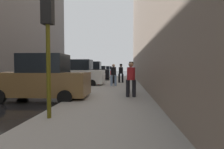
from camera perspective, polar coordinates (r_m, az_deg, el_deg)
name	(u,v)px	position (r m, az deg, el deg)	size (l,w,h in m)	color
ground_plane	(14,94)	(12.13, -29.39, -5.59)	(120.00, 120.00, 0.00)	black
sidewalk	(113,94)	(10.11, 0.33, -6.40)	(4.00, 40.00, 0.15)	gray
parked_bronze_suv	(42,79)	(9.17, -21.95, -1.47)	(4.63, 2.13, 2.25)	brown
parked_white_van	(77,74)	(15.05, -11.24, 0.14)	(4.64, 2.14, 2.25)	silver
parked_black_suv	(90,72)	(20.29, -7.11, 0.76)	(4.62, 2.11, 2.25)	black
parked_red_hatchback	(98,72)	(26.18, -4.48, 0.75)	(4.24, 2.13, 1.79)	#B2191E
parked_blue_sedan	(103,71)	(31.99, -2.84, 1.07)	(4.26, 2.18, 1.79)	navy
parked_silver_sedan	(107,71)	(37.31, -1.80, 1.27)	(4.25, 2.16, 1.79)	#B7BABF
fire_hydrant	(98,81)	(14.69, -4.44, -1.97)	(0.42, 0.22, 0.70)	red
traffic_light	(48,28)	(5.48, -20.19, 14.15)	(0.32, 0.32, 3.60)	#514C0F
pedestrian_with_fedora	(121,72)	(16.64, 2.93, 0.76)	(0.50, 0.40, 1.78)	black
pedestrian_in_red_jacket	(131,78)	(8.67, 6.22, -1.04)	(0.52, 0.44, 1.71)	black
pedestrian_with_beanie	(131,76)	(9.86, 6.25, -0.44)	(0.53, 0.49, 1.78)	#333338
pedestrian_in_jeans	(113,74)	(13.75, 0.49, 0.27)	(0.51, 0.42, 1.71)	#728CB2
rolling_suitcase	(114,79)	(16.06, 0.73, -1.61)	(0.40, 0.58, 1.04)	black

